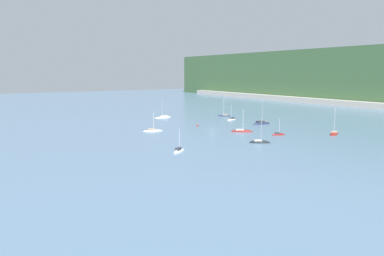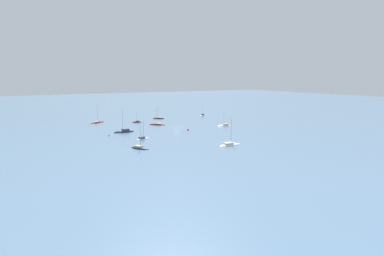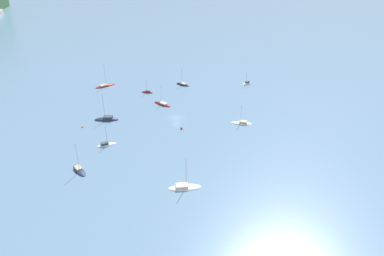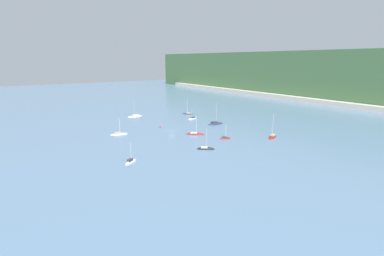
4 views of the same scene
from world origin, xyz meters
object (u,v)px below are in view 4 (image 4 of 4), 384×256
object	(u,v)px
sailboat_4	(215,124)
sailboat_6	(188,114)
mooring_buoy_1	(160,127)
sailboat_3	(135,116)
sailboat_2	(131,162)
mooring_buoy_0	(221,121)
sailboat_9	(206,149)
sailboat_8	(119,134)
sailboat_0	(272,137)
sailboat_7	(195,134)
sailboat_5	(192,119)
sailboat_1	(225,139)

from	to	relation	value
sailboat_4	sailboat_6	distance (m)	30.66
sailboat_4	mooring_buoy_1	xyz separation A→B (m)	(-9.18, -25.07, 0.23)
sailboat_3	sailboat_6	bearing A→B (deg)	158.43
sailboat_2	mooring_buoy_0	distance (m)	70.98
sailboat_3	sailboat_9	bearing A→B (deg)	84.85
sailboat_8	mooring_buoy_0	size ratio (longest dim) A/B	14.62
sailboat_2	mooring_buoy_1	bearing A→B (deg)	20.09
sailboat_0	mooring_buoy_0	world-z (taller)	sailboat_0
sailboat_7	sailboat_8	size ratio (longest dim) A/B	1.18
sailboat_3	sailboat_5	size ratio (longest dim) A/B	1.30
sailboat_6	mooring_buoy_0	world-z (taller)	sailboat_6
sailboat_1	sailboat_7	size ratio (longest dim) A/B	0.72
sailboat_5	sailboat_9	bearing A→B (deg)	42.51
sailboat_2	sailboat_1	bearing A→B (deg)	-23.84
sailboat_1	mooring_buoy_1	bearing A→B (deg)	129.07
sailboat_7	sailboat_8	bearing A→B (deg)	-171.98
sailboat_0	sailboat_8	distance (m)	62.90
sailboat_3	sailboat_5	bearing A→B (deg)	131.98
sailboat_8	mooring_buoy_0	xyz separation A→B (m)	(2.58, 52.94, 0.15)
sailboat_7	mooring_buoy_1	xyz separation A→B (m)	(-19.99, -5.60, 0.29)
mooring_buoy_1	sailboat_0	bearing A→B (deg)	35.16
sailboat_4	mooring_buoy_0	bearing A→B (deg)	37.16
sailboat_6	mooring_buoy_0	xyz separation A→B (m)	(25.59, 3.07, 0.15)
sailboat_9	mooring_buoy_0	world-z (taller)	sailboat_9
sailboat_3	sailboat_0	bearing A→B (deg)	109.56
sailboat_5	sailboat_7	bearing A→B (deg)	39.78
sailboat_0	mooring_buoy_0	size ratio (longest dim) A/B	19.73
sailboat_3	sailboat_9	xyz separation A→B (m)	(70.78, -5.24, -0.03)
sailboat_1	sailboat_2	distance (m)	41.99
mooring_buoy_0	mooring_buoy_1	size ratio (longest dim) A/B	0.71
sailboat_3	sailboat_4	bearing A→B (deg)	118.85
sailboat_8	sailboat_5	bearing A→B (deg)	27.55
sailboat_8	mooring_buoy_1	size ratio (longest dim) A/B	10.39
sailboat_0	sailboat_6	world-z (taller)	sailboat_0
sailboat_0	mooring_buoy_1	world-z (taller)	sailboat_0
sailboat_6	mooring_buoy_1	distance (m)	36.26
sailboat_3	mooring_buoy_1	distance (m)	31.66
sailboat_1	sailboat_3	distance (m)	64.59
sailboat_0	sailboat_8	world-z (taller)	sailboat_0
sailboat_2	sailboat_5	size ratio (longest dim) A/B	0.93
sailboat_5	sailboat_6	world-z (taller)	sailboat_6
sailboat_4	mooring_buoy_0	distance (m)	8.83
sailboat_2	mooring_buoy_0	bearing A→B (deg)	-3.13
sailboat_5	sailboat_6	size ratio (longest dim) A/B	0.78
sailboat_7	mooring_buoy_0	xyz separation A→B (m)	(-15.57, 26.91, 0.18)
sailboat_3	sailboat_8	bearing A→B (deg)	55.54
sailboat_0	sailboat_3	distance (m)	77.44
sailboat_3	mooring_buoy_0	distance (m)	47.38
sailboat_5	mooring_buoy_1	world-z (taller)	sailboat_5
sailboat_5	mooring_buoy_0	distance (m)	15.52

